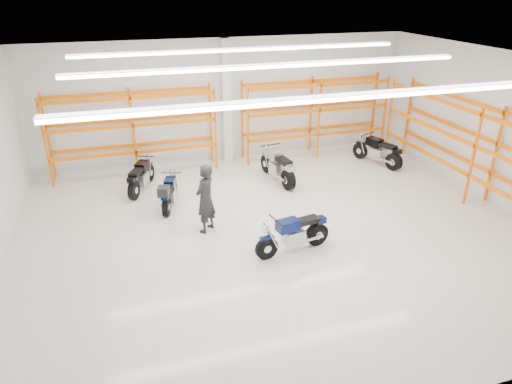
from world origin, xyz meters
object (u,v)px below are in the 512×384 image
object	(u,v)px
motorcycle_back_a	(140,177)
motorcycle_back_c	(278,167)
motorcycle_back_b	(169,194)
motorcycle_back_d	(379,152)
standing_man	(205,199)
motorcycle_main	(296,234)
structural_column	(226,102)

from	to	relation	value
motorcycle_back_a	motorcycle_back_c	world-z (taller)	motorcycle_back_c
motorcycle_back_b	motorcycle_back_d	size ratio (longest dim) A/B	0.91
motorcycle_back_c	standing_man	xyz separation A→B (m)	(-3.02, -2.62, 0.43)
motorcycle_main	motorcycle_back_d	world-z (taller)	motorcycle_back_d
motorcycle_back_c	motorcycle_back_a	bearing A→B (deg)	172.49
motorcycle_back_a	motorcycle_back_c	xyz separation A→B (m)	(4.55, -0.60, 0.06)
motorcycle_back_a	standing_man	bearing A→B (deg)	-64.60
motorcycle_back_d	motorcycle_main	bearing A→B (deg)	-137.76
motorcycle_back_d	standing_man	xyz separation A→B (m)	(-7.13, -3.00, 0.46)
motorcycle_back_d	motorcycle_back_c	bearing A→B (deg)	-174.64
motorcycle_back_a	motorcycle_back_b	xyz separation A→B (m)	(0.72, -1.54, 0.01)
standing_man	motorcycle_back_d	bearing A→B (deg)	157.93
motorcycle_back_c	motorcycle_back_d	size ratio (longest dim) A/B	1.11
motorcycle_main	motorcycle_back_d	size ratio (longest dim) A/B	0.99
motorcycle_main	standing_man	world-z (taller)	standing_man
motorcycle_back_c	motorcycle_back_d	xyz separation A→B (m)	(4.11, 0.39, -0.03)
motorcycle_main	motorcycle_back_b	xyz separation A→B (m)	(-2.77, 3.36, 0.00)
motorcycle_back_b	motorcycle_back_c	xyz separation A→B (m)	(3.83, 0.94, 0.06)
motorcycle_back_b	standing_man	world-z (taller)	standing_man
motorcycle_main	structural_column	size ratio (longest dim) A/B	0.46
motorcycle_main	structural_column	xyz separation A→B (m)	(-0.09, 6.82, 1.77)
motorcycle_back_d	standing_man	bearing A→B (deg)	-157.15
motorcycle_main	motorcycle_back_c	bearing A→B (deg)	76.18
motorcycle_back_a	motorcycle_back_b	bearing A→B (deg)	-64.94
motorcycle_main	motorcycle_back_b	bearing A→B (deg)	129.46
motorcycle_back_a	structural_column	size ratio (longest dim) A/B	0.43
motorcycle_back_b	motorcycle_back_d	xyz separation A→B (m)	(7.94, 1.33, 0.02)
motorcycle_back_a	motorcycle_back_d	bearing A→B (deg)	-1.41
motorcycle_back_c	standing_man	world-z (taller)	standing_man
motorcycle_back_b	structural_column	bearing A→B (deg)	52.31
motorcycle_main	structural_column	distance (m)	7.05
structural_column	motorcycle_back_c	bearing A→B (deg)	-65.36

